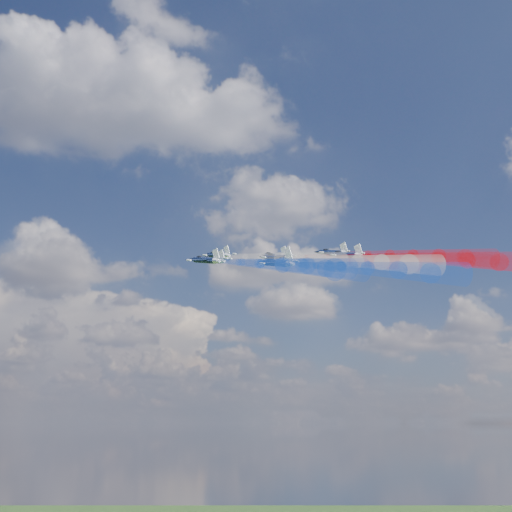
{
  "coord_description": "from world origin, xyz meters",
  "views": [
    {
      "loc": [
        -33.23,
        -141.61,
        125.28
      ],
      "look_at": [
        -18.26,
        -2.77,
        162.38
      ],
      "focal_mm": 44.36,
      "sensor_mm": 36.0,
      "label": 1
    }
  ],
  "objects": [
    {
      "name": "jet_lead",
      "position": [
        -26.49,
        10.15,
        165.79
      ],
      "size": [
        14.22,
        15.01,
        7.48
      ],
      "primitive_type": null,
      "rotation": [
        0.24,
        -0.2,
        0.54
      ],
      "color": "black"
    },
    {
      "name": "trail_lead",
      "position": [
        -13.63,
        -9.15,
        160.32
      ],
      "size": [
        23.61,
        33.4,
        13.04
      ],
      "primitive_type": null,
      "rotation": [
        0.24,
        -0.2,
        0.54
      ],
      "color": "white"
    },
    {
      "name": "jet_inner_left",
      "position": [
        -28.44,
        -3.52,
        160.91
      ],
      "size": [
        14.22,
        15.01,
        7.48
      ],
      "primitive_type": null,
      "rotation": [
        0.24,
        -0.2,
        0.54
      ],
      "color": "black"
    },
    {
      "name": "trail_inner_left",
      "position": [
        -15.59,
        -22.82,
        155.45
      ],
      "size": [
        23.61,
        33.4,
        13.04
      ],
      "primitive_type": null,
      "rotation": [
        0.24,
        -0.2,
        0.54
      ],
      "color": "blue"
    },
    {
      "name": "jet_inner_right",
      "position": [
        -12.97,
        6.13,
        164.88
      ],
      "size": [
        14.22,
        15.01,
        7.48
      ],
      "primitive_type": null,
      "rotation": [
        0.24,
        -0.2,
        0.54
      ],
      "color": "black"
    },
    {
      "name": "trail_inner_right",
      "position": [
        -0.12,
        -13.17,
        159.41
      ],
      "size": [
        23.61,
        33.4,
        13.04
      ],
      "primitive_type": null,
      "rotation": [
        0.24,
        -0.2,
        0.54
      ],
      "color": "red"
    },
    {
      "name": "jet_outer_left",
      "position": [
        -30.23,
        -17.4,
        157.3
      ],
      "size": [
        14.22,
        15.01,
        7.48
      ],
      "primitive_type": null,
      "rotation": [
        0.24,
        -0.2,
        0.54
      ],
      "color": "black"
    },
    {
      "name": "trail_outer_left",
      "position": [
        -17.38,
        -36.7,
        151.84
      ],
      "size": [
        23.61,
        33.4,
        13.04
      ],
      "primitive_type": null,
      "rotation": [
        0.24,
        -0.2,
        0.54
      ],
      "color": "blue"
    },
    {
      "name": "jet_center_third",
      "position": [
        -14.24,
        -7.69,
        160.9
      ],
      "size": [
        14.22,
        15.01,
        7.48
      ],
      "primitive_type": null,
      "rotation": [
        0.24,
        -0.2,
        0.54
      ],
      "color": "black"
    },
    {
      "name": "trail_center_third",
      "position": [
        -1.38,
        -26.99,
        155.44
      ],
      "size": [
        23.61,
        33.4,
        13.04
      ],
      "primitive_type": null,
      "rotation": [
        0.24,
        -0.2,
        0.54
      ],
      "color": "white"
    },
    {
      "name": "jet_outer_right",
      "position": [
        0.46,
        1.48,
        164.92
      ],
      "size": [
        14.22,
        15.01,
        7.48
      ],
      "primitive_type": null,
      "rotation": [
        0.24,
        -0.2,
        0.54
      ],
      "color": "black"
    },
    {
      "name": "trail_outer_right",
      "position": [
        13.31,
        -17.82,
        159.45
      ],
      "size": [
        23.61,
        33.4,
        13.04
      ],
      "primitive_type": null,
      "rotation": [
        0.24,
        -0.2,
        0.54
      ],
      "color": "red"
    },
    {
      "name": "jet_rear_left",
      "position": [
        -16.21,
        -21.5,
        156.02
      ],
      "size": [
        14.22,
        15.01,
        7.48
      ],
      "primitive_type": null,
      "rotation": [
        0.24,
        -0.2,
        0.54
      ],
      "color": "black"
    },
    {
      "name": "trail_rear_left",
      "position": [
        -3.35,
        -40.8,
        150.56
      ],
      "size": [
        23.61,
        33.4,
        13.04
      ],
      "primitive_type": null,
      "rotation": [
        0.24,
        -0.2,
        0.54
      ],
      "color": "blue"
    },
    {
      "name": "jet_rear_right",
      "position": [
        0.16,
        -12.03,
        160.69
      ],
      "size": [
        14.22,
        15.01,
        7.48
      ],
      "primitive_type": null,
      "rotation": [
        0.24,
        -0.2,
        0.54
      ],
      "color": "black"
    },
    {
      "name": "trail_rear_right",
      "position": [
        13.01,
        -31.33,
        155.23
      ],
      "size": [
        23.61,
        33.4,
        13.04
      ],
      "primitive_type": null,
      "rotation": [
        0.24,
        -0.2,
        0.54
      ],
      "color": "red"
    }
  ]
}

